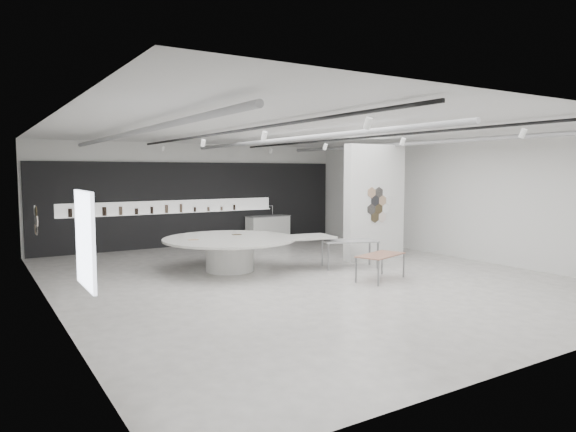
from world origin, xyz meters
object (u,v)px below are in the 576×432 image
display_island (233,249)px  kitchen_counter (268,228)px  partition_column (375,202)px  sample_table_stone (350,243)px  sample_table_wood (381,256)px

display_island → kitchen_counter: size_ratio=2.73×
partition_column → kitchen_counter: 5.74m
display_island → sample_table_stone: bearing=-15.8°
kitchen_counter → sample_table_wood: bearing=-101.8°
sample_table_stone → kitchen_counter: size_ratio=0.95×
display_island → sample_table_wood: size_ratio=3.15×
display_island → kitchen_counter: kitchen_counter is taller
display_island → kitchen_counter: bearing=59.3°
sample_table_wood → kitchen_counter: 8.14m
sample_table_wood → sample_table_stone: bearing=76.9°
kitchen_counter → sample_table_stone: bearing=-100.6°
sample_table_stone → kitchen_counter: 6.36m
partition_column → sample_table_stone: bearing=-154.8°
display_island → sample_table_wood: bearing=-41.4°
display_island → kitchen_counter: (3.96, 4.93, -0.11)m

